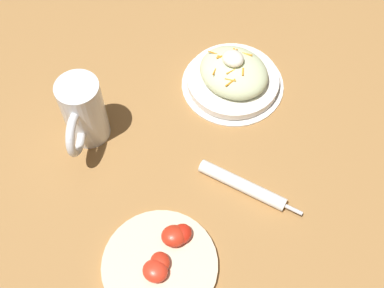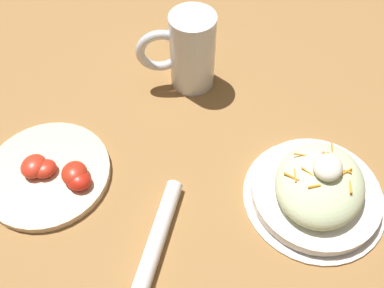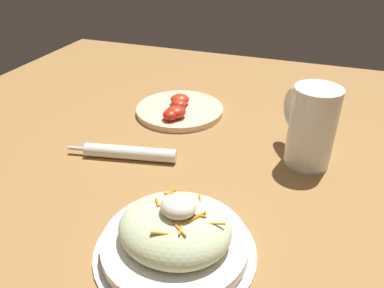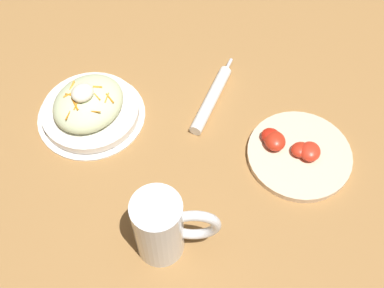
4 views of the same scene
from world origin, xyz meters
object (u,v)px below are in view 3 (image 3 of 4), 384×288
object	(u,v)px
beer_mug	(310,130)
tomato_plate	(179,109)
salad_plate	(175,236)
napkin_roll	(129,153)

from	to	relation	value
beer_mug	tomato_plate	world-z (taller)	beer_mug
salad_plate	tomato_plate	xyz separation A→B (m)	(0.15, -0.41, -0.02)
salad_plate	beer_mug	world-z (taller)	beer_mug
napkin_roll	tomato_plate	size ratio (longest dim) A/B	1.03
salad_plate	napkin_roll	xyz separation A→B (m)	(0.17, -0.19, -0.02)
beer_mug	tomato_plate	bearing A→B (deg)	-20.14
salad_plate	napkin_roll	distance (m)	0.26
tomato_plate	beer_mug	bearing A→B (deg)	159.86
beer_mug	napkin_roll	size ratio (longest dim) A/B	0.71
salad_plate	tomato_plate	world-z (taller)	salad_plate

